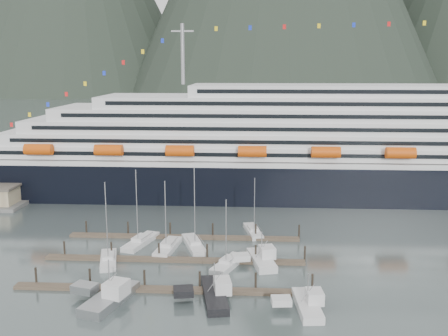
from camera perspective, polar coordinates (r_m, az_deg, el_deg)
The scene contains 15 objects.
ground at distance 95.10m, azimuth -2.69°, elevation -10.79°, with size 1600.00×1600.00×0.00m, color #424E4D.
cruise_ship at distance 145.96m, azimuth 11.41°, elevation 1.70°, with size 210.00×30.40×50.30m.
dock_near at distance 86.59m, azimuth -6.73°, elevation -12.94°, with size 48.18×2.28×3.20m.
dock_mid at distance 98.42m, azimuth -5.39°, elevation -9.86°, with size 48.18×2.28×3.20m.
dock_far at distance 110.52m, azimuth -4.37°, elevation -7.45°, with size 48.18×2.28×3.20m.
sailboat_a at distance 99.40m, azimuth -12.46°, elevation -9.78°, with size 5.09×10.04×15.85m.
sailboat_c at distance 104.00m, azimuth -6.13°, elevation -8.62°, with size 4.33×11.06×14.59m.
sailboat_d at distance 105.13m, azimuth -3.30°, elevation -8.35°, with size 6.36×11.99×16.83m.
sailboat_e at distance 107.84m, azimuth -9.05°, elevation -7.96°, with size 5.86×11.53×16.07m.
sailboat_g at distance 113.26m, azimuth 3.19°, elevation -6.92°, with size 4.58×10.33×12.84m.
sailboat_h at distance 95.41m, azimuth 0.48°, elevation -10.43°, with size 6.29×10.13×13.15m.
trawler_b at distance 83.70m, azimuth -12.39°, elevation -13.53°, with size 9.92×12.37×7.67m.
trawler_c at distance 83.23m, azimuth -1.16°, elevation -13.49°, with size 9.25×12.93×6.37m.
trawler_d at distance 80.94m, azimuth 8.98°, elevation -14.40°, with size 7.77×10.48×6.05m.
trawler_e at distance 96.78m, azimuth 4.04°, elevation -9.86°, with size 8.41×10.75×6.64m.
Camera 1 is at (9.63, -87.65, 35.63)m, focal length 42.00 mm.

